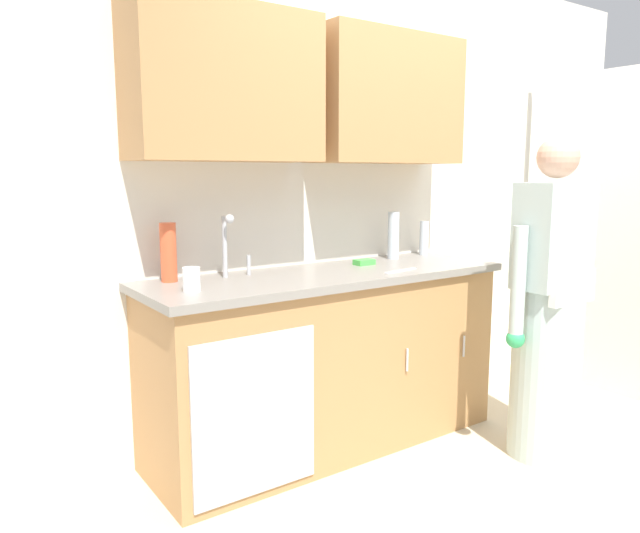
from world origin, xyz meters
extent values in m
plane|color=beige|center=(0.00, 0.00, 0.00)|extent=(9.00, 9.00, 0.00)
cube|color=silver|center=(0.00, 1.05, 1.35)|extent=(4.80, 0.10, 2.70)
cube|color=#B27F4C|center=(-1.04, 0.83, 1.85)|extent=(0.91, 0.34, 0.70)
cube|color=#B27F4C|center=(-0.05, 0.83, 1.85)|extent=(0.91, 0.34, 0.70)
cube|color=silver|center=(1.45, 0.40, 1.05)|extent=(0.04, 1.10, 2.10)
cube|color=#B27F4C|center=(-0.55, 0.70, 0.45)|extent=(1.90, 0.60, 0.90)
cube|color=#B7BABF|center=(-1.15, 0.39, 0.41)|extent=(0.60, 0.01, 0.72)
cylinder|color=silver|center=(-0.27, 0.39, 0.50)|extent=(0.01, 0.01, 0.12)
cylinder|color=silver|center=(0.16, 0.39, 0.50)|extent=(0.01, 0.01, 0.12)
cube|color=gray|center=(-0.55, 0.70, 0.92)|extent=(1.96, 0.66, 0.04)
cube|color=#B7BABF|center=(-1.02, 0.70, 0.92)|extent=(0.50, 0.36, 0.03)
cylinder|color=#B7BABF|center=(-1.06, 0.85, 1.09)|extent=(0.02, 0.02, 0.30)
sphere|color=#B7BABF|center=(-1.06, 0.79, 1.23)|extent=(0.04, 0.04, 0.04)
cylinder|color=#B7BABF|center=(-0.93, 0.85, 0.99)|extent=(0.02, 0.02, 0.10)
cube|color=white|center=(0.28, -0.06, 0.03)|extent=(0.20, 0.26, 0.06)
cylinder|color=#B2C6C1|center=(0.28, -0.04, 0.44)|extent=(0.34, 0.34, 0.88)
cube|color=#B2C6C1|center=(0.28, -0.04, 1.14)|extent=(0.38, 0.22, 0.52)
sphere|color=#D6A186|center=(0.28, -0.04, 1.52)|extent=(0.20, 0.20, 0.20)
cube|color=white|center=(0.28, -0.16, 0.90)|extent=(0.32, 0.04, 0.16)
cylinder|color=#B2C6C1|center=(0.05, -0.02, 0.93)|extent=(0.07, 0.07, 0.55)
sphere|color=#33B266|center=(0.05, -0.02, 0.65)|extent=(0.09, 0.09, 0.09)
cylinder|color=#B2C6C1|center=(0.51, -0.02, 0.93)|extent=(0.07, 0.07, 0.55)
sphere|color=#33B266|center=(0.51, -0.02, 0.65)|extent=(0.09, 0.09, 0.09)
cylinder|color=silver|center=(0.05, 0.86, 1.08)|extent=(0.07, 0.07, 0.28)
cylinder|color=silver|center=(0.33, 0.88, 1.04)|extent=(0.06, 0.06, 0.21)
cylinder|color=#E05933|center=(-1.33, 0.89, 1.08)|extent=(0.08, 0.08, 0.28)
cylinder|color=white|center=(-1.33, 0.61, 0.99)|extent=(0.08, 0.08, 0.11)
cube|color=silver|center=(-0.23, 0.49, 0.94)|extent=(0.24, 0.06, 0.01)
cube|color=#4CBF4C|center=(-0.24, 0.77, 0.96)|extent=(0.11, 0.07, 0.03)
camera|label=1|loc=(-2.34, -1.79, 1.45)|focal=33.76mm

